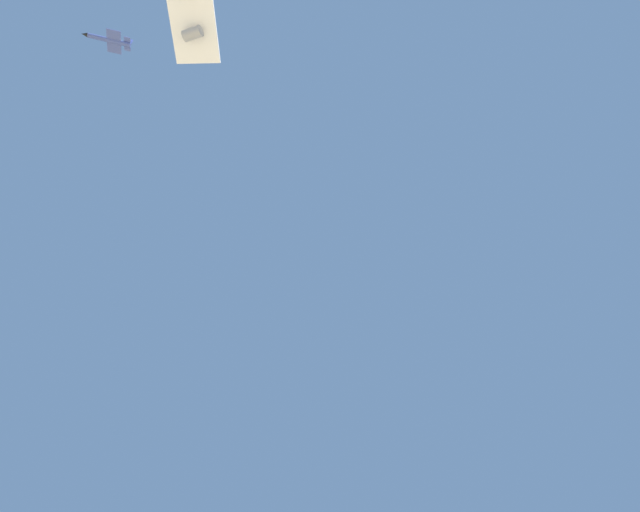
% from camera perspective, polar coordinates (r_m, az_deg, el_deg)
% --- Properties ---
extents(chase_jet_trailing, '(9.64, 14.85, 4.00)m').
position_cam_1_polar(chase_jet_trailing, '(192.16, -22.17, 21.12)').
color(chase_jet_trailing, '#38478C').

